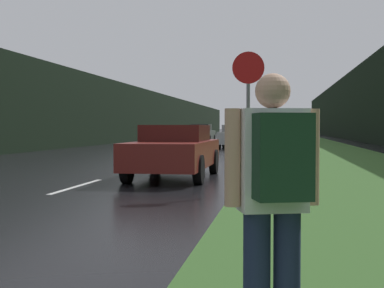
% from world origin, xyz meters
% --- Properties ---
extents(grass_verge, '(6.00, 240.00, 0.02)m').
position_xyz_m(grass_verge, '(6.54, 40.00, 0.01)').
color(grass_verge, '#386028').
rests_on(grass_verge, ground_plane).
extents(lane_stripe_c, '(0.12, 3.00, 0.01)m').
position_xyz_m(lane_stripe_c, '(0.00, 12.54, 0.00)').
color(lane_stripe_c, silver).
rests_on(lane_stripe_c, ground_plane).
extents(lane_stripe_d, '(0.12, 3.00, 0.01)m').
position_xyz_m(lane_stripe_d, '(0.00, 19.54, 0.00)').
color(lane_stripe_d, silver).
rests_on(lane_stripe_d, ground_plane).
extents(lane_stripe_e, '(0.12, 3.00, 0.01)m').
position_xyz_m(lane_stripe_e, '(0.00, 26.54, 0.00)').
color(lane_stripe_e, silver).
rests_on(lane_stripe_e, ground_plane).
extents(treeline_far_side, '(2.00, 140.00, 5.06)m').
position_xyz_m(treeline_far_side, '(-9.54, 50.00, 2.53)').
color(treeline_far_side, black).
rests_on(treeline_far_side, ground_plane).
extents(treeline_near_side, '(2.00, 140.00, 6.92)m').
position_xyz_m(treeline_near_side, '(12.54, 50.00, 3.46)').
color(treeline_near_side, black).
rests_on(treeline_near_side, ground_plane).
extents(stop_sign, '(0.63, 0.07, 2.81)m').
position_xyz_m(stop_sign, '(3.83, 11.86, 1.69)').
color(stop_sign, slate).
rests_on(stop_sign, ground_plane).
extents(hitchhiker_with_backpack, '(0.55, 0.48, 1.64)m').
position_xyz_m(hitchhiker_with_backpack, '(4.40, 4.35, 0.94)').
color(hitchhiker_with_backpack, '#1E2847').
rests_on(hitchhiker_with_backpack, ground_plane).
extents(car_passing_near, '(1.91, 4.68, 1.37)m').
position_xyz_m(car_passing_near, '(1.77, 14.83, 0.72)').
color(car_passing_near, maroon).
rests_on(car_passing_near, ground_plane).
extents(car_passing_far, '(1.87, 4.55, 1.45)m').
position_xyz_m(car_passing_far, '(1.77, 34.41, 0.74)').
color(car_passing_far, '#BCBCBC').
rests_on(car_passing_far, ground_plane).
extents(car_oncoming, '(1.82, 4.80, 1.55)m').
position_xyz_m(car_oncoming, '(-1.77, 44.48, 0.78)').
color(car_oncoming, '#4C514C').
rests_on(car_oncoming, ground_plane).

